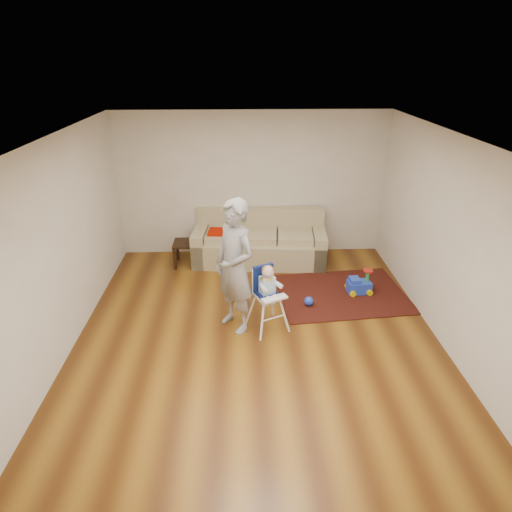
{
  "coord_description": "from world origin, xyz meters",
  "views": [
    {
      "loc": [
        -0.2,
        -5.03,
        3.6
      ],
      "look_at": [
        0.0,
        0.4,
        1.0
      ],
      "focal_mm": 30.0,
      "sensor_mm": 36.0,
      "label": 1
    }
  ],
  "objects_px": {
    "ride_on_toy": "(360,281)",
    "high_chair": "(268,299)",
    "adult": "(235,267)",
    "side_table": "(187,253)",
    "sofa": "(259,238)",
    "toy_ball": "(309,301)"
  },
  "relations": [
    {
      "from": "ride_on_toy",
      "to": "adult",
      "type": "bearing_deg",
      "value": -162.3
    },
    {
      "from": "sofa",
      "to": "adult",
      "type": "distance_m",
      "value": 2.25
    },
    {
      "from": "sofa",
      "to": "side_table",
      "type": "xyz_separation_m",
      "value": [
        -1.36,
        -0.12,
        -0.25
      ]
    },
    {
      "from": "sofa",
      "to": "high_chair",
      "type": "height_order",
      "value": "high_chair"
    },
    {
      "from": "adult",
      "to": "sofa",
      "type": "bearing_deg",
      "value": 129.32
    },
    {
      "from": "side_table",
      "to": "toy_ball",
      "type": "height_order",
      "value": "side_table"
    },
    {
      "from": "sofa",
      "to": "toy_ball",
      "type": "bearing_deg",
      "value": -62.1
    },
    {
      "from": "sofa",
      "to": "side_table",
      "type": "height_order",
      "value": "sofa"
    },
    {
      "from": "sofa",
      "to": "adult",
      "type": "xyz_separation_m",
      "value": [
        -0.43,
        -2.16,
        0.49
      ]
    },
    {
      "from": "high_chair",
      "to": "adult",
      "type": "distance_m",
      "value": 0.66
    },
    {
      "from": "ride_on_toy",
      "to": "high_chair",
      "type": "bearing_deg",
      "value": -155.16
    },
    {
      "from": "toy_ball",
      "to": "high_chair",
      "type": "height_order",
      "value": "high_chair"
    },
    {
      "from": "side_table",
      "to": "ride_on_toy",
      "type": "xyz_separation_m",
      "value": [
        2.94,
        -1.17,
        -0.0
      ]
    },
    {
      "from": "side_table",
      "to": "toy_ball",
      "type": "relative_size",
      "value": 3.09
    },
    {
      "from": "adult",
      "to": "side_table",
      "type": "bearing_deg",
      "value": 165.02
    },
    {
      "from": "sofa",
      "to": "high_chair",
      "type": "distance_m",
      "value": 2.21
    },
    {
      "from": "side_table",
      "to": "adult",
      "type": "bearing_deg",
      "value": -65.57
    },
    {
      "from": "side_table",
      "to": "high_chair",
      "type": "relative_size",
      "value": 0.45
    },
    {
      "from": "high_chair",
      "to": "adult",
      "type": "height_order",
      "value": "adult"
    },
    {
      "from": "sofa",
      "to": "toy_ball",
      "type": "distance_m",
      "value": 1.84
    },
    {
      "from": "toy_ball",
      "to": "adult",
      "type": "height_order",
      "value": "adult"
    },
    {
      "from": "side_table",
      "to": "toy_ball",
      "type": "bearing_deg",
      "value": -36.85
    }
  ]
}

